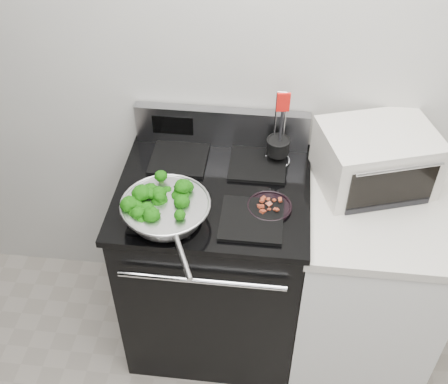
# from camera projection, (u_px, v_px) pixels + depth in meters

# --- Properties ---
(back_wall) EXTENTS (4.00, 0.02, 2.70)m
(back_wall) POSITION_uv_depth(u_px,v_px,m) (297.00, 63.00, 2.25)
(back_wall) COLOR beige
(back_wall) RESTS_ON ground
(gas_range) EXTENTS (0.79, 0.69, 1.13)m
(gas_range) POSITION_uv_depth(u_px,v_px,m) (215.00, 262.00, 2.60)
(gas_range) COLOR black
(gas_range) RESTS_ON floor
(counter) EXTENTS (0.62, 0.68, 0.92)m
(counter) POSITION_uv_depth(u_px,v_px,m) (363.00, 279.00, 2.56)
(counter) COLOR white
(counter) RESTS_ON floor
(skillet) EXTENTS (0.34, 0.52, 0.07)m
(skillet) POSITION_uv_depth(u_px,v_px,m) (166.00, 210.00, 2.12)
(skillet) COLOR silver
(skillet) RESTS_ON gas_range
(broccoli_pile) EXTENTS (0.27, 0.27, 0.09)m
(broccoli_pile) POSITION_uv_depth(u_px,v_px,m) (166.00, 205.00, 2.11)
(broccoli_pile) COLOR black
(broccoli_pile) RESTS_ON skillet
(bacon_plate) EXTENTS (0.18, 0.18, 0.04)m
(bacon_plate) POSITION_uv_depth(u_px,v_px,m) (269.00, 205.00, 2.19)
(bacon_plate) COLOR black
(bacon_plate) RESTS_ON gas_range
(utensil_holder) EXTENTS (0.11, 0.11, 0.35)m
(utensil_holder) POSITION_uv_depth(u_px,v_px,m) (278.00, 150.00, 2.38)
(utensil_holder) COLOR silver
(utensil_holder) RESTS_ON gas_range
(toaster_oven) EXTENTS (0.52, 0.46, 0.25)m
(toaster_oven) POSITION_uv_depth(u_px,v_px,m) (376.00, 158.00, 2.28)
(toaster_oven) COLOR silver
(toaster_oven) RESTS_ON counter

